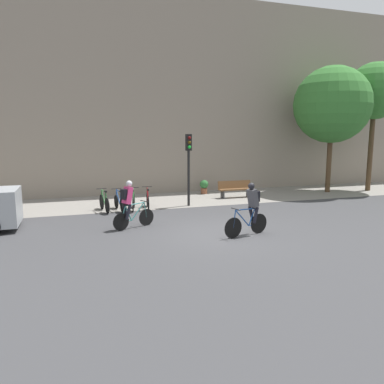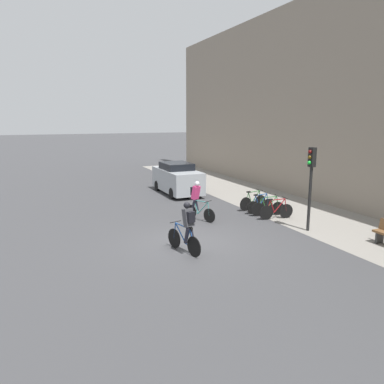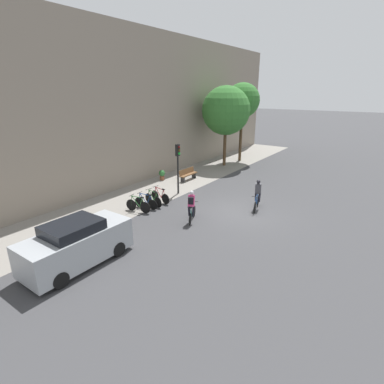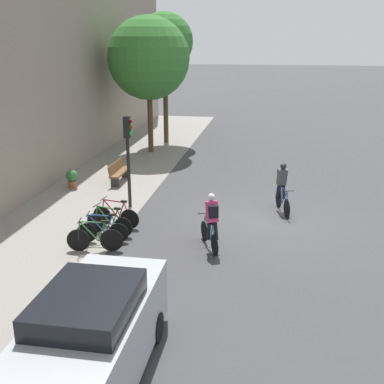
% 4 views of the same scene
% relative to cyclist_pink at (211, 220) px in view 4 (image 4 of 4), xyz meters
% --- Properties ---
extents(ground, '(200.00, 200.00, 0.00)m').
position_rel_cyclist_pink_xyz_m(ground, '(2.81, -1.51, -0.95)').
color(ground, '#3D3D3F').
extents(kerb_strip, '(44.00, 4.50, 0.01)m').
position_rel_cyclist_pink_xyz_m(kerb_strip, '(2.81, 5.24, -0.94)').
color(kerb_strip, gray).
rests_on(kerb_strip, ground).
extents(cyclist_pink, '(1.58, 0.77, 1.75)m').
position_rel_cyclist_pink_xyz_m(cyclist_pink, '(0.00, 0.00, 0.00)').
color(cyclist_pink, black).
rests_on(cyclist_pink, ground).
extents(cyclist_grey, '(1.76, 0.61, 1.79)m').
position_rel_cyclist_pink_xyz_m(cyclist_grey, '(3.77, -2.05, -0.00)').
color(cyclist_grey, black).
rests_on(cyclist_grey, ground).
extents(parked_bike_0, '(0.46, 1.64, 0.97)m').
position_rel_cyclist_pink_xyz_m(parked_bike_0, '(-0.61, 3.33, -0.54)').
color(parked_bike_0, black).
rests_on(parked_bike_0, ground).
extents(parked_bike_1, '(0.46, 1.58, 0.94)m').
position_rel_cyclist_pink_xyz_m(parked_bike_1, '(0.03, 3.33, -0.56)').
color(parked_bike_1, black).
rests_on(parked_bike_1, ground).
extents(parked_bike_2, '(0.50, 1.60, 0.95)m').
position_rel_cyclist_pink_xyz_m(parked_bike_2, '(0.67, 3.33, -0.56)').
color(parked_bike_2, black).
rests_on(parked_bike_2, ground).
extents(parked_bike_3, '(0.46, 1.64, 0.96)m').
position_rel_cyclist_pink_xyz_m(parked_bike_3, '(1.32, 3.33, -0.55)').
color(parked_bike_3, black).
rests_on(parked_bike_3, ground).
extents(traffic_light_pole, '(0.26, 0.30, 3.36)m').
position_rel_cyclist_pink_xyz_m(traffic_light_pole, '(3.30, 3.43, 1.39)').
color(traffic_light_pole, black).
rests_on(traffic_light_pole, ground).
extents(bench, '(1.86, 0.44, 0.89)m').
position_rel_cyclist_pink_xyz_m(bench, '(6.32, 4.83, -0.47)').
color(bench, brown).
rests_on(bench, ground).
extents(parked_car, '(4.30, 1.84, 1.85)m').
position_rel_cyclist_pink_xyz_m(parked_car, '(-5.92, 1.37, -0.05)').
color(parked_car, '#9EA3A8').
rests_on(parked_car, ground).
extents(street_tree_0, '(4.29, 4.29, 7.11)m').
position_rel_cyclist_pink_xyz_m(street_tree_0, '(12.21, 4.91, 4.01)').
color(street_tree_0, '#4C3823').
rests_on(street_tree_0, ground).
extents(street_tree_1, '(3.23, 3.23, 7.39)m').
position_rel_cyclist_pink_xyz_m(street_tree_1, '(14.87, 4.64, 4.79)').
color(street_tree_1, '#4C3823').
rests_on(street_tree_1, ground).
extents(potted_plant, '(0.48, 0.48, 0.78)m').
position_rel_cyclist_pink_xyz_m(potted_plant, '(5.15, 6.48, -0.51)').
color(potted_plant, brown).
rests_on(potted_plant, ground).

